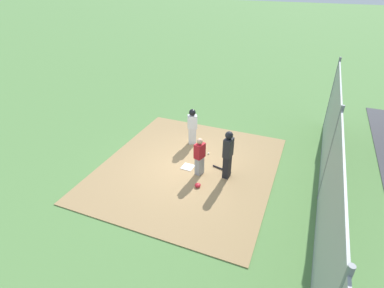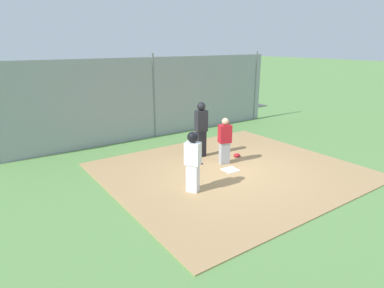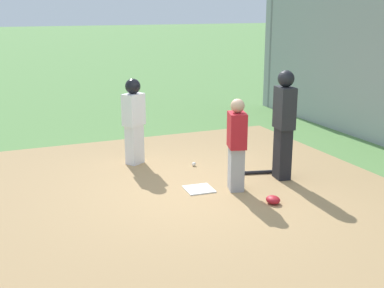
{
  "view_description": "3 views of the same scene",
  "coord_description": "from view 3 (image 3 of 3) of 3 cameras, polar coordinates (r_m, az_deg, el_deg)",
  "views": [
    {
      "loc": [
        -8.87,
        -3.81,
        6.66
      ],
      "look_at": [
        0.49,
        0.03,
        0.79
      ],
      "focal_mm": 28.45,
      "sensor_mm": 36.0,
      "label": 1
    },
    {
      "loc": [
        6.22,
        6.87,
        3.71
      ],
      "look_at": [
        1.07,
        -0.51,
        0.92
      ],
      "focal_mm": 30.51,
      "sensor_mm": 36.0,
      "label": 2
    },
    {
      "loc": [
        -7.11,
        3.11,
        2.91
      ],
      "look_at": [
        0.42,
        -0.05,
        0.68
      ],
      "focal_mm": 47.74,
      "sensor_mm": 36.0,
      "label": 3
    }
  ],
  "objects": [
    {
      "name": "baseball_bat",
      "position": [
        9.09,
        7.24,
        -3.16
      ],
      "size": [
        0.25,
        0.78,
        0.06
      ],
      "primitive_type": "cylinder",
      "rotation": [
        0.0,
        1.57,
        4.46
      ],
      "color": "black",
      "rests_on": "dirt_infield"
    },
    {
      "name": "runner",
      "position": [
        9.46,
        -6.53,
        3.1
      ],
      "size": [
        0.42,
        0.46,
        1.6
      ],
      "rotation": [
        0.0,
        0.0,
        3.7
      ],
      "color": "silver",
      "rests_on": "dirt_infield"
    },
    {
      "name": "ground_plane",
      "position": [
        8.29,
        0.78,
        -5.32
      ],
      "size": [
        140.0,
        140.0,
        0.0
      ],
      "primitive_type": "plane",
      "color": "#5B8947"
    },
    {
      "name": "catcher",
      "position": [
        8.09,
        5.01,
        -0.0
      ],
      "size": [
        0.44,
        0.36,
        1.49
      ],
      "rotation": [
        0.0,
        0.0,
        1.28
      ],
      "color": "#9E9EA3",
      "rests_on": "dirt_infield"
    },
    {
      "name": "catcher_mask",
      "position": [
        7.8,
        9.04,
        -6.17
      ],
      "size": [
        0.24,
        0.2,
        0.12
      ],
      "primitive_type": "ellipsoid",
      "color": "#B21923",
      "rests_on": "dirt_infield"
    },
    {
      "name": "baseball",
      "position": [
        9.46,
        0.21,
        -2.26
      ],
      "size": [
        0.07,
        0.07,
        0.07
      ],
      "primitive_type": "sphere",
      "color": "white",
      "rests_on": "dirt_infield"
    },
    {
      "name": "home_plate",
      "position": [
        8.28,
        0.78,
        -5.06
      ],
      "size": [
        0.46,
        0.46,
        0.02
      ],
      "primitive_type": "cube",
      "rotation": [
        0.0,
        0.0,
        -0.06
      ],
      "color": "white",
      "rests_on": "dirt_infield"
    },
    {
      "name": "dirt_infield",
      "position": [
        8.28,
        0.78,
        -5.22
      ],
      "size": [
        7.2,
        6.4,
        0.03
      ],
      "primitive_type": "cube",
      "color": "#A88456",
      "rests_on": "ground_plane"
    },
    {
      "name": "umpire",
      "position": [
        8.69,
        10.23,
        2.43
      ],
      "size": [
        0.41,
        0.31,
        1.86
      ],
      "rotation": [
        0.0,
        0.0,
        1.43
      ],
      "color": "black",
      "rests_on": "dirt_infield"
    }
  ]
}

